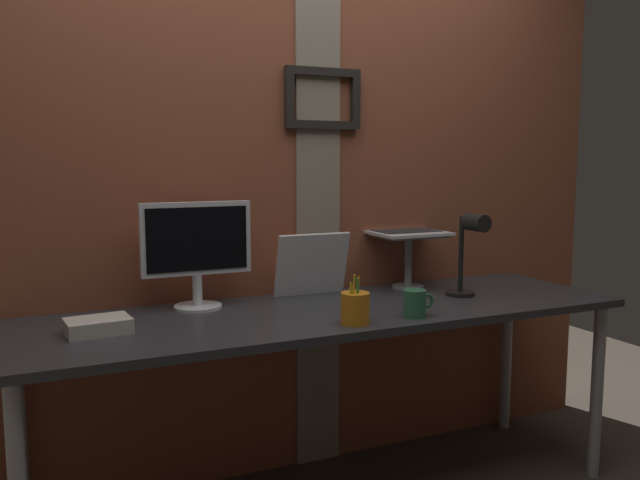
{
  "coord_description": "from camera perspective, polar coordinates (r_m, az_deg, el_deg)",
  "views": [
    {
      "loc": [
        -0.93,
        -2.22,
        1.33
      ],
      "look_at": [
        0.1,
        0.05,
        1.01
      ],
      "focal_mm": 36.66,
      "sensor_mm": 36.0,
      "label": 1
    }
  ],
  "objects": [
    {
      "name": "brick_wall_back",
      "position": [
        2.74,
        -4.52,
        4.73
      ],
      "size": [
        3.31,
        0.16,
        2.43
      ],
      "color": "brown",
      "rests_on": "ground_plane"
    },
    {
      "name": "desk",
      "position": [
        2.49,
        0.96,
        -7.53
      ],
      "size": [
        2.3,
        0.68,
        0.76
      ],
      "color": "#333338",
      "rests_on": "ground_plane"
    },
    {
      "name": "monitor",
      "position": [
        2.48,
        -10.73,
        -0.47
      ],
      "size": [
        0.41,
        0.18,
        0.4
      ],
      "color": "white",
      "rests_on": "desk"
    },
    {
      "name": "laptop_stand",
      "position": [
        2.86,
        7.73,
        -1.05
      ],
      "size": [
        0.28,
        0.22,
        0.24
      ],
      "color": "gray",
      "rests_on": "desk"
    },
    {
      "name": "laptop",
      "position": [
        2.9,
        7.04,
        1.84
      ],
      "size": [
        0.31,
        0.3,
        0.24
      ],
      "color": "white",
      "rests_on": "laptop_stand"
    },
    {
      "name": "whiteboard_panel",
      "position": [
        2.68,
        -0.7,
        -2.16
      ],
      "size": [
        0.31,
        0.08,
        0.26
      ],
      "primitive_type": "cube",
      "rotation": [
        0.26,
        0.0,
        0.0
      ],
      "color": "white",
      "rests_on": "desk"
    },
    {
      "name": "desk_lamp",
      "position": [
        2.69,
        12.92,
        -0.5
      ],
      "size": [
        0.12,
        0.2,
        0.35
      ],
      "color": "black",
      "rests_on": "desk"
    },
    {
      "name": "pen_cup",
      "position": [
        2.24,
        3.08,
        -5.95
      ],
      "size": [
        0.1,
        0.1,
        0.17
      ],
      "color": "orange",
      "rests_on": "desk"
    },
    {
      "name": "coffee_mug",
      "position": [
        2.36,
        8.32,
        -5.49
      ],
      "size": [
        0.12,
        0.08,
        0.1
      ],
      "color": "#33724C",
      "rests_on": "desk"
    },
    {
      "name": "paper_clutter_stack",
      "position": [
        2.25,
        -18.81,
        -7.11
      ],
      "size": [
        0.21,
        0.16,
        0.05
      ],
      "primitive_type": "cube",
      "rotation": [
        0.0,
        0.0,
        0.09
      ],
      "color": "silver",
      "rests_on": "desk"
    }
  ]
}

